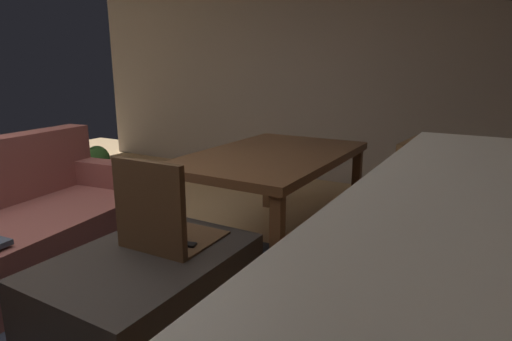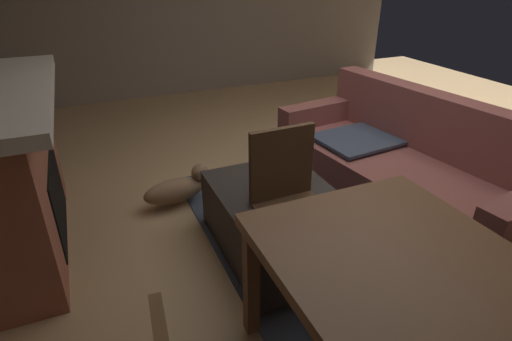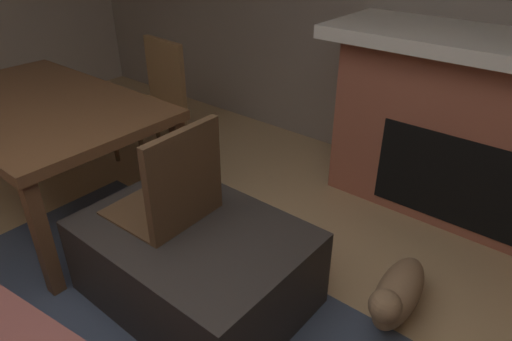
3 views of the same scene
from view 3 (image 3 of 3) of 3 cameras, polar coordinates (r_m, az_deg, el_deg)
name	(u,v)px [view 3 (image 3 of 3)]	position (r m, az deg, el deg)	size (l,w,h in m)	color
fireplace	(474,130)	(3.10, 25.61, 4.65)	(1.87, 0.76, 1.15)	#9E5642
ottoman_coffee_table	(195,263)	(2.33, -7.63, -11.45)	(1.08, 0.77, 0.44)	#2D2826
tv_remote	(182,204)	(2.34, -9.30, -4.21)	(0.05, 0.16, 0.02)	black
dining_table	(37,113)	(3.13, -25.74, 6.52)	(1.65, 1.02, 0.74)	brown
dining_chair_south	(156,96)	(3.60, -12.46, 9.13)	(0.48, 0.48, 0.93)	brown
dining_chair_west	(172,202)	(2.24, -10.54, -3.86)	(0.45, 0.45, 0.93)	#513823
small_dog	(397,293)	(2.34, 17.24, -14.51)	(0.25, 0.57, 0.28)	#8C6B4C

